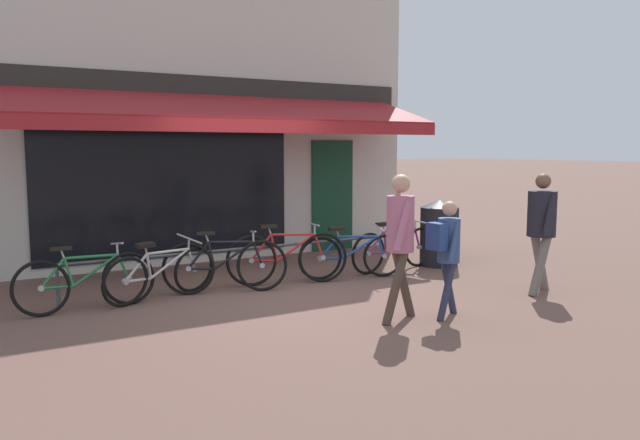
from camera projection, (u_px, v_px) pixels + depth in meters
ground_plane at (291, 296)px, 8.30m from camera, size 160.00×160.00×0.00m
shop_front at (187, 108)px, 11.82m from camera, size 7.74×4.59×5.44m
bike_rack_rail at (256, 251)px, 8.85m from camera, size 5.36×0.04×0.57m
bicycle_green at (86, 281)px, 7.54m from camera, size 1.69×0.52×0.83m
bicycle_silver at (161, 273)px, 8.04m from camera, size 1.65×0.68×0.81m
bicycle_black at (225, 265)px, 8.45m from camera, size 1.66×0.63×0.86m
bicycle_red at (287, 257)px, 8.98m from camera, size 1.74×0.62×0.88m
bicycle_blue at (352, 255)px, 9.33m from camera, size 1.62×0.71×0.82m
bicycle_purple at (394, 248)px, 9.96m from camera, size 1.76×0.52×0.81m
pedestrian_adult at (400, 230)px, 7.00m from camera, size 0.57×0.51×1.68m
pedestrian_child at (447, 245)px, 7.14m from camera, size 0.50×0.44×1.37m
pedestrian_second_adult at (542, 221)px, 8.37m from camera, size 0.58×0.59×1.64m
litter_bin at (439, 232)px, 10.39m from camera, size 0.65×0.65×1.10m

